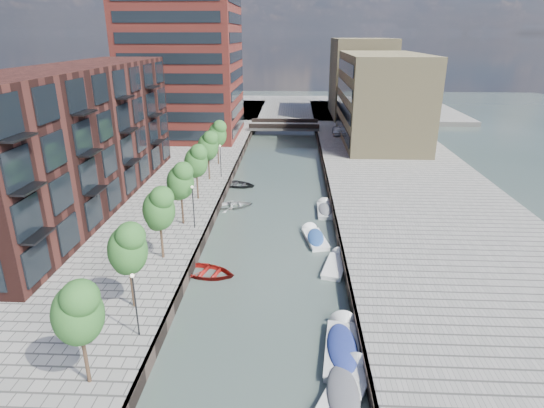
# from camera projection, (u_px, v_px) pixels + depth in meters

# --- Properties ---
(water) EXTENTS (300.00, 300.00, 0.00)m
(water) POSITION_uv_depth(u_px,v_px,m) (278.00, 185.00, 57.19)
(water) COLOR #38473F
(water) RESTS_ON ground
(quay_left) EXTENTS (60.00, 140.00, 1.00)m
(quay_left) POSITION_uv_depth(u_px,v_px,m) (0.00, 177.00, 58.67)
(quay_left) COLOR gray
(quay_left) RESTS_ON ground
(quay_right) EXTENTS (20.00, 140.00, 1.00)m
(quay_right) POSITION_uv_depth(u_px,v_px,m) (407.00, 183.00, 56.28)
(quay_right) COLOR gray
(quay_right) RESTS_ON ground
(quay_wall_left) EXTENTS (0.25, 140.00, 1.00)m
(quay_wall_left) POSITION_uv_depth(u_px,v_px,m) (230.00, 181.00, 57.30)
(quay_wall_left) COLOR #332823
(quay_wall_left) RESTS_ON ground
(quay_wall_right) EXTENTS (0.25, 140.00, 1.00)m
(quay_wall_right) POSITION_uv_depth(u_px,v_px,m) (327.00, 182.00, 56.74)
(quay_wall_right) COLOR #332823
(quay_wall_right) RESTS_ON ground
(far_closure) EXTENTS (80.00, 40.00, 1.00)m
(far_closure) POSITION_uv_depth(u_px,v_px,m) (287.00, 108.00, 113.11)
(far_closure) COLOR gray
(far_closure) RESTS_ON ground
(apartment_block) EXTENTS (8.00, 38.00, 14.00)m
(apartment_block) POSITION_uv_depth(u_px,v_px,m) (78.00, 138.00, 45.95)
(apartment_block) COLOR black
(apartment_block) RESTS_ON quay_left
(tower) EXTENTS (18.00, 18.00, 30.00)m
(tower) POSITION_uv_depth(u_px,v_px,m) (182.00, 46.00, 75.72)
(tower) COLOR maroon
(tower) RESTS_ON quay_left
(tan_block_near) EXTENTS (12.00, 25.00, 14.00)m
(tan_block_near) POSITION_uv_depth(u_px,v_px,m) (381.00, 98.00, 74.21)
(tan_block_near) COLOR #97875C
(tan_block_near) RESTS_ON quay_right
(tan_block_far) EXTENTS (12.00, 20.00, 16.00)m
(tan_block_far) POSITION_uv_depth(u_px,v_px,m) (360.00, 78.00, 98.16)
(tan_block_far) COLOR #97875C
(tan_block_far) RESTS_ON quay_right
(bridge) EXTENTS (13.00, 6.00, 1.30)m
(bridge) POSITION_uv_depth(u_px,v_px,m) (284.00, 126.00, 86.62)
(bridge) COLOR gray
(bridge) RESTS_ON ground
(tree_0) EXTENTS (2.50, 2.50, 5.95)m
(tree_0) POSITION_uv_depth(u_px,v_px,m) (77.00, 311.00, 22.06)
(tree_0) COLOR #382619
(tree_0) RESTS_ON quay_left
(tree_1) EXTENTS (2.50, 2.50, 5.95)m
(tree_1) POSITION_uv_depth(u_px,v_px,m) (127.00, 247.00, 28.60)
(tree_1) COLOR #382619
(tree_1) RESTS_ON quay_left
(tree_2) EXTENTS (2.50, 2.50, 5.95)m
(tree_2) POSITION_uv_depth(u_px,v_px,m) (159.00, 207.00, 35.15)
(tree_2) COLOR #382619
(tree_2) RESTS_ON quay_left
(tree_3) EXTENTS (2.50, 2.50, 5.95)m
(tree_3) POSITION_uv_depth(u_px,v_px,m) (180.00, 180.00, 41.69)
(tree_3) COLOR #382619
(tree_3) RESTS_ON quay_left
(tree_4) EXTENTS (2.50, 2.50, 5.95)m
(tree_4) POSITION_uv_depth(u_px,v_px,m) (196.00, 160.00, 48.24)
(tree_4) COLOR #382619
(tree_4) RESTS_ON quay_left
(tree_5) EXTENTS (2.50, 2.50, 5.95)m
(tree_5) POSITION_uv_depth(u_px,v_px,m) (208.00, 145.00, 54.78)
(tree_5) COLOR #382619
(tree_5) RESTS_ON quay_left
(tree_6) EXTENTS (2.50, 2.50, 5.95)m
(tree_6) POSITION_uv_depth(u_px,v_px,m) (217.00, 133.00, 61.33)
(tree_6) COLOR #382619
(tree_6) RESTS_ON quay_left
(lamp_0) EXTENTS (0.24, 0.24, 4.12)m
(lamp_0) POSITION_uv_depth(u_px,v_px,m) (135.00, 298.00, 26.37)
(lamp_0) COLOR black
(lamp_0) RESTS_ON quay_left
(lamp_1) EXTENTS (0.24, 0.24, 4.12)m
(lamp_1) POSITION_uv_depth(u_px,v_px,m) (193.00, 202.00, 41.33)
(lamp_1) COLOR black
(lamp_1) RESTS_ON quay_left
(lamp_2) EXTENTS (0.24, 0.24, 4.12)m
(lamp_2) POSITION_uv_depth(u_px,v_px,m) (220.00, 158.00, 56.29)
(lamp_2) COLOR black
(lamp_2) RESTS_ON quay_left
(sloop_2) EXTENTS (5.46, 4.49, 0.98)m
(sloop_2) POSITION_uv_depth(u_px,v_px,m) (207.00, 275.00, 35.99)
(sloop_2) COLOR maroon
(sloop_2) RESTS_ON ground
(sloop_3) EXTENTS (5.03, 4.22, 0.89)m
(sloop_3) POSITION_uv_depth(u_px,v_px,m) (234.00, 207.00, 49.99)
(sloop_3) COLOR #B3B3B1
(sloop_3) RESTS_ON ground
(sloop_4) EXTENTS (5.45, 4.50, 0.98)m
(sloop_4) POSITION_uv_depth(u_px,v_px,m) (237.00, 186.00, 56.85)
(sloop_4) COLOR #232326
(sloop_4) RESTS_ON ground
(motorboat_0) EXTENTS (2.61, 5.89, 1.90)m
(motorboat_0) POSITION_uv_depth(u_px,v_px,m) (342.00, 345.00, 27.48)
(motorboat_0) COLOR silver
(motorboat_0) RESTS_ON ground
(motorboat_1) EXTENTS (3.90, 5.69, 1.80)m
(motorboat_1) POSITION_uv_depth(u_px,v_px,m) (346.00, 392.00, 23.95)
(motorboat_1) COLOR silver
(motorboat_1) RESTS_ON ground
(motorboat_2) EXTENTS (2.61, 4.77, 1.51)m
(motorboat_2) POSITION_uv_depth(u_px,v_px,m) (336.00, 264.00, 37.44)
(motorboat_2) COLOR white
(motorboat_2) RESTS_ON ground
(motorboat_3) EXTENTS (2.50, 4.93, 1.57)m
(motorboat_3) POSITION_uv_depth(u_px,v_px,m) (314.00, 238.00, 42.09)
(motorboat_3) COLOR white
(motorboat_3) RESTS_ON ground
(motorboat_4) EXTENTS (1.66, 4.64, 1.54)m
(motorboat_4) POSITION_uv_depth(u_px,v_px,m) (325.00, 210.00, 48.78)
(motorboat_4) COLOR silver
(motorboat_4) RESTS_ON ground
(car) EXTENTS (1.77, 4.32, 1.47)m
(car) POSITION_uv_depth(u_px,v_px,m) (338.00, 131.00, 80.75)
(car) COLOR silver
(car) RESTS_ON quay_right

